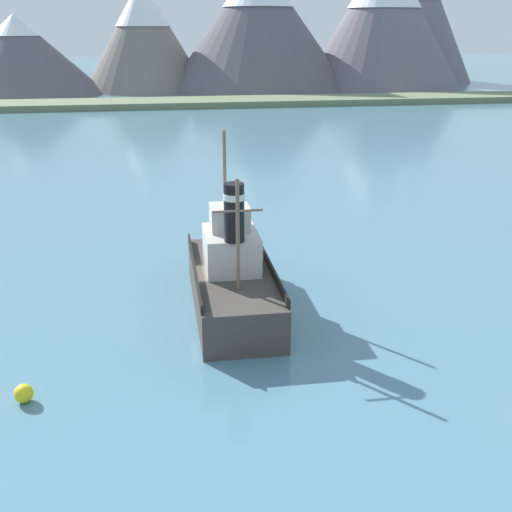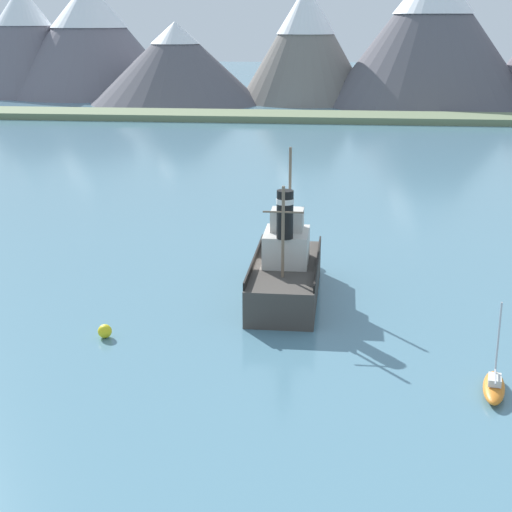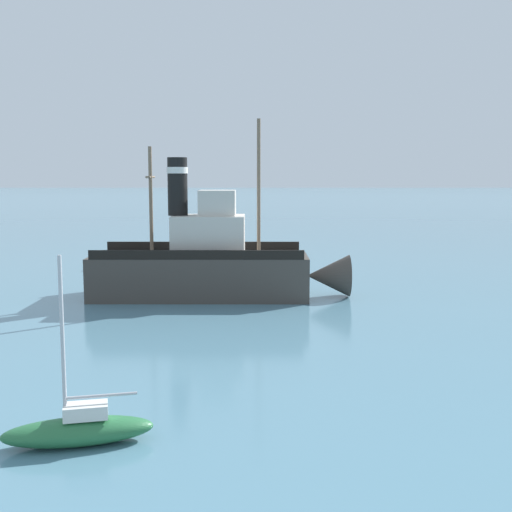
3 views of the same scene
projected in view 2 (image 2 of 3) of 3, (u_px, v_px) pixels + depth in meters
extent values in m
plane|color=teal|center=(268.00, 297.00, 54.09)|extent=(600.00, 600.00, 0.00)
cone|color=slate|center=(25.00, 40.00, 196.01)|extent=(35.85, 35.85, 26.34)
cone|color=white|center=(22.00, 5.00, 193.59)|extent=(14.02, 14.02, 9.81)
cone|color=slate|center=(90.00, 38.00, 194.68)|extent=(44.80, 44.80, 27.17)
cone|color=white|center=(88.00, 4.00, 192.32)|extent=(19.18, 19.18, 11.08)
cone|color=#56545B|center=(176.00, 62.00, 175.59)|extent=(38.82, 38.82, 17.75)
cone|color=white|center=(175.00, 32.00, 173.70)|extent=(11.11, 11.11, 4.84)
cone|color=slate|center=(306.00, 44.00, 177.39)|extent=(30.35, 30.35, 25.66)
cone|color=white|center=(306.00, 9.00, 175.20)|extent=(13.33, 13.33, 10.74)
cone|color=#56545B|center=(432.00, 34.00, 169.52)|extent=(45.51, 45.51, 30.35)
cube|color=#6B7A56|center=(316.00, 117.00, 147.76)|extent=(240.00, 12.00, 1.20)
cube|color=#423D38|center=(285.00, 281.00, 53.69)|extent=(4.47, 12.02, 2.40)
cone|color=#423D38|center=(293.00, 251.00, 60.53)|extent=(2.37, 2.41, 2.35)
cube|color=beige|center=(286.00, 247.00, 53.50)|extent=(3.02, 4.02, 2.20)
cube|color=beige|center=(287.00, 220.00, 53.45)|extent=(2.21, 2.01, 1.40)
cylinder|color=black|center=(285.00, 214.00, 51.09)|extent=(1.10, 1.10, 3.20)
cylinder|color=silver|center=(285.00, 201.00, 50.83)|extent=(1.16, 1.16, 0.35)
cylinder|color=#75604C|center=(290.00, 200.00, 55.38)|extent=(0.20, 0.20, 7.50)
cylinder|color=#75604C|center=(283.00, 232.00, 49.90)|extent=(0.20, 0.20, 6.00)
cylinder|color=#75604C|center=(283.00, 212.00, 49.52)|extent=(2.60, 0.13, 0.12)
cube|color=black|center=(254.00, 260.00, 53.50)|extent=(0.18, 11.40, 0.50)
cube|color=black|center=(317.00, 262.00, 53.04)|extent=(0.18, 11.40, 0.50)
ellipsoid|color=orange|center=(494.00, 388.00, 40.11)|extent=(1.74, 3.93, 0.70)
cube|color=silver|center=(495.00, 380.00, 39.77)|extent=(0.82, 1.19, 0.36)
cylinder|color=#B7B7BC|center=(498.00, 341.00, 39.67)|extent=(0.10, 0.10, 4.20)
cylinder|color=#B7B7BC|center=(495.00, 377.00, 39.30)|extent=(0.39, 1.79, 0.08)
sphere|color=yellow|center=(105.00, 331.00, 47.14)|extent=(0.84, 0.84, 0.84)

